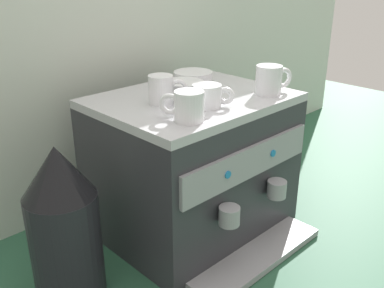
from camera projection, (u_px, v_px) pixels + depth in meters
ground_plane at (192, 223)px, 1.44m from camera, size 4.00×4.00×0.00m
tiled_backsplash_wall at (116, 27)px, 1.44m from camera, size 2.80×0.03×1.18m
espresso_machine at (193, 165)px, 1.35m from camera, size 0.55×0.54×0.43m
ceramic_cup_0 at (270, 80)px, 1.27m from camera, size 0.12×0.08×0.08m
ceramic_cup_1 at (208, 96)px, 1.17m from camera, size 0.10×0.10×0.06m
ceramic_cup_2 at (187, 106)px, 1.06m from camera, size 0.08×0.11×0.07m
ceramic_cup_3 at (162, 90)px, 1.19m from camera, size 0.10×0.09×0.08m
ceramic_bowl_0 at (184, 89)px, 1.27m from camera, size 0.11×0.11×0.04m
ceramic_bowl_1 at (193, 77)px, 1.41m from camera, size 0.12×0.12×0.04m
coffee_grinder at (64, 224)px, 1.06m from camera, size 0.18×0.18×0.41m
milk_pitcher at (268, 170)px, 1.65m from camera, size 0.08×0.08×0.13m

